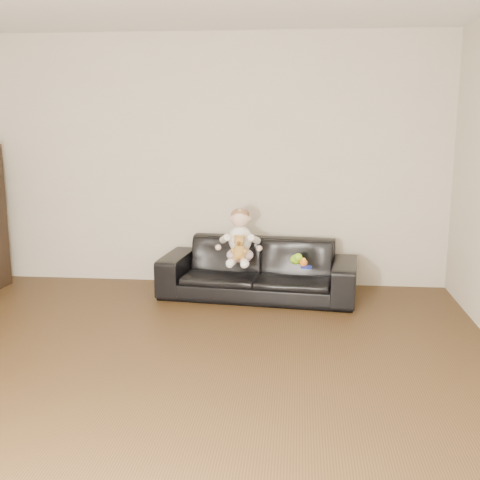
# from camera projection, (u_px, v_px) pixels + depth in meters

# --- Properties ---
(floor) EXTENTS (5.50, 5.50, 0.00)m
(floor) POSITION_uv_depth(u_px,v_px,m) (145.00, 395.00, 3.85)
(floor) COLOR #422D17
(floor) RESTS_ON ground
(wall_back) EXTENTS (5.00, 0.00, 5.00)m
(wall_back) POSITION_uv_depth(u_px,v_px,m) (207.00, 161.00, 6.27)
(wall_back) COLOR beige
(wall_back) RESTS_ON ground
(sofa) EXTENTS (1.98, 0.95, 0.56)m
(sofa) POSITION_uv_depth(u_px,v_px,m) (258.00, 269.00, 5.93)
(sofa) COLOR black
(sofa) RESTS_ON floor
(baby) EXTENTS (0.35, 0.44, 0.53)m
(baby) POSITION_uv_depth(u_px,v_px,m) (240.00, 239.00, 5.78)
(baby) COLOR silver
(baby) RESTS_ON sofa
(teddy_bear) EXTENTS (0.14, 0.14, 0.24)m
(teddy_bear) POSITION_uv_depth(u_px,v_px,m) (239.00, 248.00, 5.63)
(teddy_bear) COLOR #A6782F
(teddy_bear) RESTS_ON sofa
(toy_green) EXTENTS (0.12, 0.14, 0.10)m
(toy_green) POSITION_uv_depth(u_px,v_px,m) (296.00, 259.00, 5.74)
(toy_green) COLOR #91DD1A
(toy_green) RESTS_ON sofa
(toy_rattle) EXTENTS (0.08, 0.08, 0.07)m
(toy_rattle) POSITION_uv_depth(u_px,v_px,m) (304.00, 263.00, 5.66)
(toy_rattle) COLOR orange
(toy_rattle) RESTS_ON sofa
(toy_blue_disc) EXTENTS (0.14, 0.14, 0.01)m
(toy_blue_disc) POSITION_uv_depth(u_px,v_px,m) (306.00, 267.00, 5.61)
(toy_blue_disc) COLOR #1729BC
(toy_blue_disc) RESTS_ON sofa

